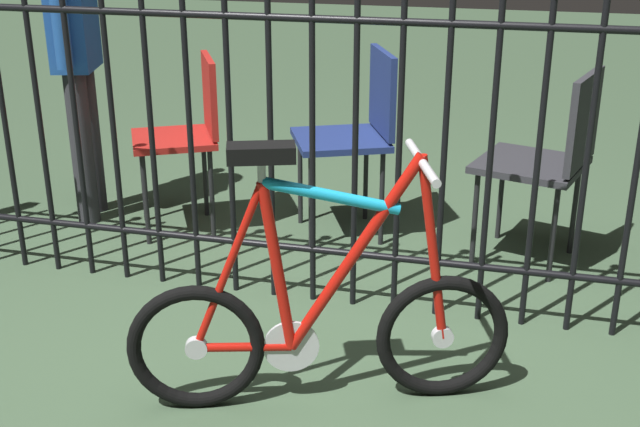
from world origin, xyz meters
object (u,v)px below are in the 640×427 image
chair_charcoal (552,151)px  person_visitor (75,41)px  chair_navy (358,125)px  chair_red (189,126)px  bicycle (320,320)px

chair_charcoal → person_visitor: (-2.26, 0.03, 0.37)m
chair_charcoal → chair_navy: 0.90m
chair_charcoal → person_visitor: 2.29m
chair_red → chair_navy: bearing=10.0°
chair_charcoal → person_visitor: size_ratio=0.57×
bicycle → person_visitor: 2.13m
bicycle → chair_charcoal: bearing=61.6°
bicycle → person_visitor: (-1.56, 1.32, 0.60)m
chair_navy → person_visitor: person_visitor is taller
bicycle → chair_charcoal: bicycle is taller
chair_charcoal → chair_red: bearing=180.0°
person_visitor → chair_red: bearing=-2.6°
chair_red → person_visitor: bearing=177.4°
chair_red → chair_navy: chair_navy is taller
bicycle → chair_navy: size_ratio=1.32×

